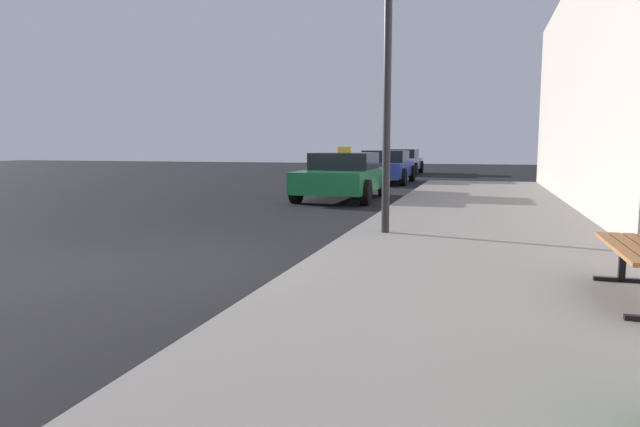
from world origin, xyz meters
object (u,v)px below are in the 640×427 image
street_lamp (388,21)px  car_silver (401,161)px  car_blue (385,166)px  car_green (343,176)px

street_lamp → car_silver: size_ratio=1.04×
street_lamp → car_blue: bearing=99.5°
car_green → car_blue: car_green is taller
car_green → car_silver: bearing=-88.5°
street_lamp → car_blue: (-2.29, 13.60, -2.63)m
car_green → car_blue: size_ratio=0.94×
street_lamp → car_silver: 20.95m
car_blue → car_silver: (-0.34, 7.02, -0.00)m
car_blue → car_silver: same height
street_lamp → car_blue: size_ratio=1.07×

